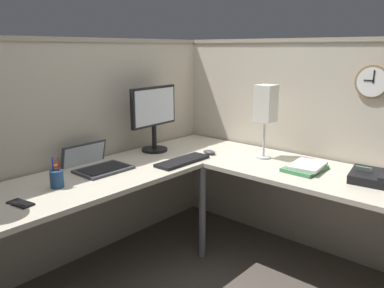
{
  "coord_description": "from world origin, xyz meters",
  "views": [
    {
      "loc": [
        -1.86,
        -1.51,
        1.51
      ],
      "look_at": [
        0.09,
        0.2,
        0.87
      ],
      "focal_mm": 36.33,
      "sensor_mm": 36.0,
      "label": 1
    }
  ],
  "objects_px": {
    "cell_phone": "(21,203)",
    "pen_cup": "(57,179)",
    "book_stack": "(306,167)",
    "keyboard": "(183,161)",
    "wall_clock": "(373,82)",
    "computer_mouse": "(209,152)",
    "office_phone": "(370,177)",
    "laptop": "(95,164)",
    "monitor": "(154,114)",
    "desk_lamp_paper": "(266,106)"
  },
  "relations": [
    {
      "from": "computer_mouse",
      "to": "office_phone",
      "type": "xyz_separation_m",
      "value": [
        0.12,
        -1.12,
        0.02
      ]
    },
    {
      "from": "keyboard",
      "to": "office_phone",
      "type": "relative_size",
      "value": 1.94
    },
    {
      "from": "cell_phone",
      "to": "office_phone",
      "type": "height_order",
      "value": "office_phone"
    },
    {
      "from": "computer_mouse",
      "to": "cell_phone",
      "type": "relative_size",
      "value": 0.72
    },
    {
      "from": "monitor",
      "to": "office_phone",
      "type": "distance_m",
      "value": 1.56
    },
    {
      "from": "office_phone",
      "to": "book_stack",
      "type": "distance_m",
      "value": 0.4
    },
    {
      "from": "pen_cup",
      "to": "cell_phone",
      "type": "distance_m",
      "value": 0.28
    },
    {
      "from": "keyboard",
      "to": "book_stack",
      "type": "relative_size",
      "value": 1.44
    },
    {
      "from": "book_stack",
      "to": "desk_lamp_paper",
      "type": "xyz_separation_m",
      "value": [
        0.08,
        0.37,
        0.36
      ]
    },
    {
      "from": "pen_cup",
      "to": "cell_phone",
      "type": "relative_size",
      "value": 1.25
    },
    {
      "from": "pen_cup",
      "to": "computer_mouse",
      "type": "bearing_deg",
      "value": -10.57
    },
    {
      "from": "monitor",
      "to": "computer_mouse",
      "type": "distance_m",
      "value": 0.51
    },
    {
      "from": "monitor",
      "to": "book_stack",
      "type": "height_order",
      "value": "monitor"
    },
    {
      "from": "computer_mouse",
      "to": "book_stack",
      "type": "relative_size",
      "value": 0.35
    },
    {
      "from": "cell_phone",
      "to": "office_phone",
      "type": "relative_size",
      "value": 0.65
    },
    {
      "from": "computer_mouse",
      "to": "office_phone",
      "type": "bearing_deg",
      "value": -83.84
    },
    {
      "from": "computer_mouse",
      "to": "pen_cup",
      "type": "distance_m",
      "value": 1.15
    },
    {
      "from": "pen_cup",
      "to": "cell_phone",
      "type": "xyz_separation_m",
      "value": [
        -0.26,
        -0.09,
        -0.05
      ]
    },
    {
      "from": "pen_cup",
      "to": "office_phone",
      "type": "relative_size",
      "value": 0.81
    },
    {
      "from": "office_phone",
      "to": "desk_lamp_paper",
      "type": "xyz_separation_m",
      "value": [
        0.07,
        0.76,
        0.35
      ]
    },
    {
      "from": "monitor",
      "to": "laptop",
      "type": "bearing_deg",
      "value": -178.04
    },
    {
      "from": "cell_phone",
      "to": "office_phone",
      "type": "distance_m",
      "value": 1.96
    },
    {
      "from": "computer_mouse",
      "to": "desk_lamp_paper",
      "type": "relative_size",
      "value": 0.2
    },
    {
      "from": "monitor",
      "to": "computer_mouse",
      "type": "bearing_deg",
      "value": -62.46
    },
    {
      "from": "monitor",
      "to": "pen_cup",
      "type": "height_order",
      "value": "monitor"
    },
    {
      "from": "pen_cup",
      "to": "cell_phone",
      "type": "height_order",
      "value": "pen_cup"
    },
    {
      "from": "computer_mouse",
      "to": "wall_clock",
      "type": "distance_m",
      "value": 1.21
    },
    {
      "from": "computer_mouse",
      "to": "desk_lamp_paper",
      "type": "distance_m",
      "value": 0.54
    },
    {
      "from": "cell_phone",
      "to": "book_stack",
      "type": "distance_m",
      "value": 1.72
    },
    {
      "from": "laptop",
      "to": "computer_mouse",
      "type": "height_order",
      "value": "laptop"
    },
    {
      "from": "book_stack",
      "to": "computer_mouse",
      "type": "bearing_deg",
      "value": 98.69
    },
    {
      "from": "laptop",
      "to": "pen_cup",
      "type": "relative_size",
      "value": 2.12
    },
    {
      "from": "cell_phone",
      "to": "computer_mouse",
      "type": "bearing_deg",
      "value": -15.18
    },
    {
      "from": "keyboard",
      "to": "wall_clock",
      "type": "relative_size",
      "value": 1.95
    },
    {
      "from": "keyboard",
      "to": "wall_clock",
      "type": "bearing_deg",
      "value": -52.4
    },
    {
      "from": "keyboard",
      "to": "computer_mouse",
      "type": "relative_size",
      "value": 4.13
    },
    {
      "from": "laptop",
      "to": "book_stack",
      "type": "bearing_deg",
      "value": -51.07
    },
    {
      "from": "keyboard",
      "to": "office_phone",
      "type": "distance_m",
      "value": 1.2
    },
    {
      "from": "pen_cup",
      "to": "laptop",
      "type": "bearing_deg",
      "value": 22.81
    },
    {
      "from": "computer_mouse",
      "to": "wall_clock",
      "type": "bearing_deg",
      "value": -64.42
    },
    {
      "from": "cell_phone",
      "to": "book_stack",
      "type": "height_order",
      "value": "book_stack"
    },
    {
      "from": "laptop",
      "to": "book_stack",
      "type": "relative_size",
      "value": 1.28
    },
    {
      "from": "cell_phone",
      "to": "desk_lamp_paper",
      "type": "height_order",
      "value": "desk_lamp_paper"
    },
    {
      "from": "pen_cup",
      "to": "wall_clock",
      "type": "bearing_deg",
      "value": -36.52
    },
    {
      "from": "laptop",
      "to": "wall_clock",
      "type": "bearing_deg",
      "value": -47.32
    },
    {
      "from": "monitor",
      "to": "computer_mouse",
      "type": "height_order",
      "value": "monitor"
    },
    {
      "from": "keyboard",
      "to": "wall_clock",
      "type": "distance_m",
      "value": 1.36
    },
    {
      "from": "computer_mouse",
      "to": "book_stack",
      "type": "xyz_separation_m",
      "value": [
        0.11,
        -0.72,
        0.0
      ]
    },
    {
      "from": "cell_phone",
      "to": "pen_cup",
      "type": "bearing_deg",
      "value": 8.79
    },
    {
      "from": "wall_clock",
      "to": "pen_cup",
      "type": "bearing_deg",
      "value": 143.48
    }
  ]
}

